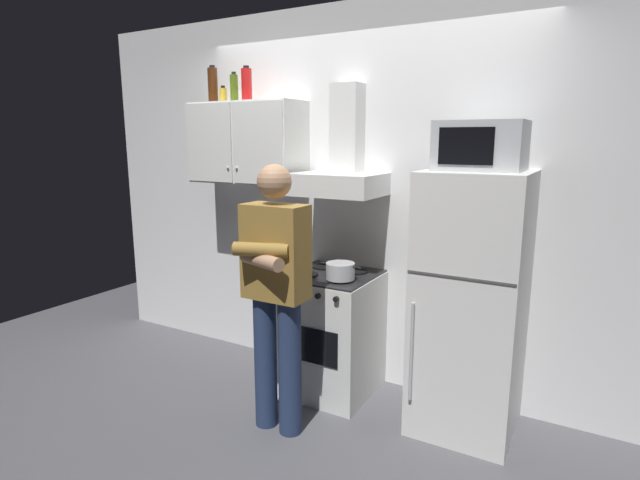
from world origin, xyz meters
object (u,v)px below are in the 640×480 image
bottle_rum_dark (213,85)px  bottle_soda_red (247,85)px  upper_cabinet (247,143)px  bottle_spice_jar (223,95)px  range_hood (341,166)px  person_standing (276,290)px  stove_oven (331,332)px  bottle_olive_oil (234,88)px  cooking_pot (340,271)px  microwave (481,146)px  refrigerator (470,304)px

bottle_rum_dark → bottle_soda_red: bearing=-2.5°
upper_cabinet → bottle_spice_jar: bearing=175.5°
upper_cabinet → bottle_spice_jar: bottle_spice_jar is taller
upper_cabinet → range_hood: (0.80, 0.00, -0.15)m
person_standing → stove_oven: bearing=85.3°
bottle_spice_jar → bottle_olive_oil: size_ratio=0.57×
bottle_spice_jar → bottle_olive_oil: 0.11m
range_hood → bottle_rum_dark: bottle_rum_dark is taller
cooking_pot → bottle_soda_red: bearing=164.8°
microwave → person_standing: microwave is taller
upper_cabinet → bottle_rum_dark: (-0.33, 0.02, 0.43)m
upper_cabinet → range_hood: 0.81m
upper_cabinet → bottle_olive_oil: bearing=165.5°
stove_oven → bottle_rum_dark: 2.09m
microwave → person_standing: (-1.00, -0.62, -0.84)m
upper_cabinet → microwave: 1.75m
range_hood → cooking_pot: 0.72m
bottle_spice_jar → bottle_rum_dark: (-0.10, 0.00, 0.08)m
cooking_pot → upper_cabinet: bearing=165.3°
upper_cabinet → microwave: (1.75, -0.11, -0.01)m
refrigerator → bottle_soda_red: bearing=175.7°
refrigerator → bottle_rum_dark: size_ratio=5.66×
upper_cabinet → bottle_soda_red: (0.01, 0.01, 0.42)m
bottle_soda_red → bottle_rum_dark: 0.34m
upper_cabinet → microwave: size_ratio=1.88×
refrigerator → person_standing: 1.17m
bottle_soda_red → bottle_olive_oil: bottle_soda_red is taller
microwave → bottle_rum_dark: bottle_rum_dark is taller
upper_cabinet → cooking_pot: 1.26m
cooking_pot → bottle_soda_red: bottle_soda_red is taller
range_hood → microwave: bearing=-6.5°
microwave → bottle_soda_red: bottle_soda_red is taller
upper_cabinet → stove_oven: upper_cabinet is taller
refrigerator → person_standing: person_standing is taller
cooking_pot → bottle_rum_dark: (-1.26, 0.26, 1.26)m
microwave → bottle_soda_red: 1.80m
microwave → bottle_spice_jar: size_ratio=3.76×
range_hood → bottle_rum_dark: bearing=179.0°
stove_oven → person_standing: person_standing is taller
person_standing → microwave: bearing=32.0°
microwave → bottle_soda_red: (-1.74, 0.11, 0.43)m
person_standing → range_hood: bearing=86.1°
range_hood → microwave: range_hood is taller
bottle_spice_jar → bottle_rum_dark: 0.13m
refrigerator → cooking_pot: (-0.82, -0.12, 0.13)m
refrigerator → cooking_pot: bearing=-171.7°
microwave → person_standing: bearing=-148.0°
upper_cabinet → stove_oven: (0.80, -0.13, -1.32)m
person_standing → upper_cabinet: bearing=135.7°
refrigerator → bottle_olive_oil: bearing=175.2°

